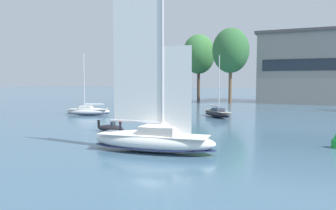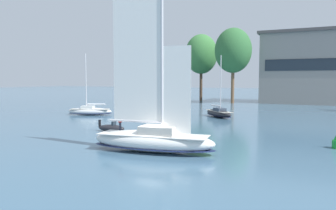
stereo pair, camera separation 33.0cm
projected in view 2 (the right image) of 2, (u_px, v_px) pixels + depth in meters
ground_plane at (153, 152)px, 27.45m from camera, size 400.00×400.00×0.00m
waterfront_building at (323, 67)px, 81.37m from camera, size 29.64×15.65×17.87m
tree_shore_left at (201, 54)px, 91.67m from camera, size 9.04×9.04×18.60m
tree_shore_center at (233, 51)px, 81.35m from camera, size 9.12×9.12×18.78m
sailboat_main at (153, 138)px, 27.36m from camera, size 10.99×4.32×14.70m
sailboat_moored_near_marina at (219, 113)px, 52.45m from camera, size 6.49×6.40×9.80m
sailboat_moored_far_slip at (90, 111)px, 55.34m from camera, size 7.76×4.64×10.32m
motor_tender at (111, 128)px, 37.85m from camera, size 3.43×1.48×1.30m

